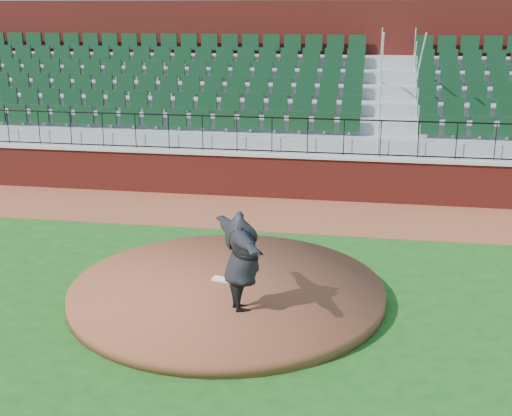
{
  "coord_description": "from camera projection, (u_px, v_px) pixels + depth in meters",
  "views": [
    {
      "loc": [
        2.28,
        -11.58,
        5.26
      ],
      "look_at": [
        0.0,
        1.5,
        1.3
      ],
      "focal_mm": 47.37,
      "sensor_mm": 36.0,
      "label": 1
    }
  ],
  "objects": [
    {
      "name": "ground",
      "position": [
        242.0,
        296.0,
        12.81
      ],
      "size": [
        90.0,
        90.0,
        0.0
      ],
      "primitive_type": "plane",
      "color": "#174B15",
      "rests_on": "ground"
    },
    {
      "name": "warning_track",
      "position": [
        281.0,
        213.0,
        17.91
      ],
      "size": [
        34.0,
        3.2,
        0.01
      ],
      "primitive_type": "cube",
      "color": "brown",
      "rests_on": "ground"
    },
    {
      "name": "field_wall",
      "position": [
        289.0,
        177.0,
        19.25
      ],
      "size": [
        34.0,
        0.35,
        1.2
      ],
      "primitive_type": "cube",
      "color": "maroon",
      "rests_on": "ground"
    },
    {
      "name": "wall_cap",
      "position": [
        289.0,
        155.0,
        19.06
      ],
      "size": [
        34.0,
        0.45,
        0.1
      ],
      "primitive_type": "cube",
      "color": "#B7B7B7",
      "rests_on": "field_wall"
    },
    {
      "name": "wall_railing",
      "position": [
        290.0,
        136.0,
        18.91
      ],
      "size": [
        34.0,
        0.05,
        1.0
      ],
      "primitive_type": null,
      "color": "black",
      "rests_on": "wall_cap"
    },
    {
      "name": "seating_stands",
      "position": [
        301.0,
        105.0,
        21.34
      ],
      "size": [
        34.0,
        5.1,
        4.6
      ],
      "primitive_type": null,
      "color": "gray",
      "rests_on": "ground"
    },
    {
      "name": "concourse_wall",
      "position": [
        310.0,
        81.0,
        23.85
      ],
      "size": [
        34.0,
        0.5,
        5.5
      ],
      "primitive_type": "cube",
      "color": "maroon",
      "rests_on": "ground"
    },
    {
      "name": "pitchers_mound",
      "position": [
        227.0,
        291.0,
        12.7
      ],
      "size": [
        5.89,
        5.89,
        0.25
      ],
      "primitive_type": "cylinder",
      "color": "brown",
      "rests_on": "ground"
    },
    {
      "name": "pitching_rubber",
      "position": [
        230.0,
        280.0,
        12.83
      ],
      "size": [
        0.7,
        0.3,
        0.05
      ],
      "primitive_type": "cube",
      "rotation": [
        0.0,
        0.0,
        -0.19
      ],
      "color": "white",
      "rests_on": "pitchers_mound"
    },
    {
      "name": "pitcher",
      "position": [
        242.0,
        261.0,
        11.4
      ],
      "size": [
        1.57,
        2.2,
        1.78
      ],
      "primitive_type": "imported",
      "rotation": [
        0.0,
        0.0,
        2.07
      ],
      "color": "black",
      "rests_on": "pitchers_mound"
    }
  ]
}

